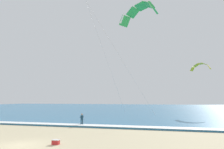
{
  "coord_description": "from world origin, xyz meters",
  "views": [
    {
      "loc": [
        11.71,
        -15.26,
        3.66
      ],
      "look_at": [
        3.28,
        15.47,
        7.26
      ],
      "focal_mm": 35.03,
      "sensor_mm": 36.0,
      "label": 1
    }
  ],
  "objects_px": {
    "surfboard": "(82,126)",
    "cooler_box": "(56,142)",
    "kite_primary": "(139,11)",
    "kite_distant": "(200,66)",
    "kitesurfer": "(82,119)"
  },
  "relations": [
    {
      "from": "kite_primary",
      "to": "kite_distant",
      "type": "height_order",
      "value": "kite_primary"
    },
    {
      "from": "kite_primary",
      "to": "cooler_box",
      "type": "distance_m",
      "value": 27.93
    },
    {
      "from": "kite_primary",
      "to": "cooler_box",
      "type": "relative_size",
      "value": 33.15
    },
    {
      "from": "kite_primary",
      "to": "kitesurfer",
      "type": "bearing_deg",
      "value": -130.23
    },
    {
      "from": "kite_distant",
      "to": "cooler_box",
      "type": "distance_m",
      "value": 42.57
    },
    {
      "from": "surfboard",
      "to": "kitesurfer",
      "type": "relative_size",
      "value": 0.86
    },
    {
      "from": "surfboard",
      "to": "kitesurfer",
      "type": "distance_m",
      "value": 0.91
    },
    {
      "from": "surfboard",
      "to": "kite_primary",
      "type": "xyz_separation_m",
      "value": [
        6.94,
        8.23,
        19.01
      ]
    },
    {
      "from": "surfboard",
      "to": "kitesurfer",
      "type": "xyz_separation_m",
      "value": [
        -0.01,
        0.02,
        0.91
      ]
    },
    {
      "from": "kite_distant",
      "to": "cooler_box",
      "type": "height_order",
      "value": "kite_distant"
    },
    {
      "from": "surfboard",
      "to": "kite_distant",
      "type": "distance_m",
      "value": 33.92
    },
    {
      "from": "kitesurfer",
      "to": "kite_distant",
      "type": "relative_size",
      "value": 0.38
    },
    {
      "from": "kite_distant",
      "to": "cooler_box",
      "type": "xyz_separation_m",
      "value": [
        -15.83,
        -37.89,
        -11.23
      ]
    },
    {
      "from": "kitesurfer",
      "to": "cooler_box",
      "type": "relative_size",
      "value": 2.91
    },
    {
      "from": "surfboard",
      "to": "cooler_box",
      "type": "distance_m",
      "value": 12.31
    }
  ]
}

